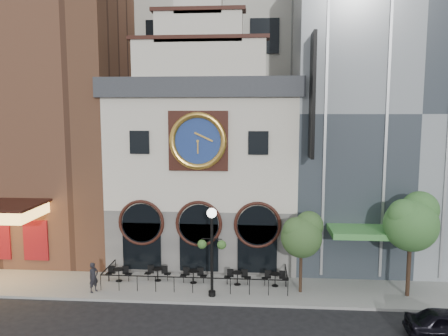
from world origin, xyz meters
The scene contains 16 objects.
ground centered at (0.00, 0.00, 0.00)m, with size 120.00×120.00×0.00m, color black.
sidewalk centered at (0.00, 2.50, 0.07)m, with size 44.00×5.00×0.15m, color gray.
clock_building centered at (0.00, 7.82, 6.69)m, with size 12.60×8.78×18.65m.
theater_building centered at (-13.00, 9.96, 12.60)m, with size 14.00×15.60×25.00m.
retail_building centered at (12.99, 9.99, 10.14)m, with size 14.00×14.40×20.00m.
office_tower centered at (0.00, 20.00, 20.00)m, with size 20.00×16.00×40.00m, color beige.
cafe_railing centered at (0.00, 2.50, 0.60)m, with size 10.60×2.60×0.90m, color black, non-canonical shape.
bistro_0 centered at (-4.70, 2.59, 0.61)m, with size 1.58×0.68×0.90m.
bistro_1 centered at (-2.38, 2.84, 0.61)m, with size 1.58×0.68×0.90m.
bistro_2 centered at (-0.18, 2.66, 0.61)m, with size 1.58×0.68×0.90m.
bistro_3 centered at (2.45, 2.60, 0.61)m, with size 1.58×0.68×0.90m.
bistro_4 centered at (4.65, 2.55, 0.61)m, with size 1.58×0.68×0.90m.
pedestrian centered at (-5.60, 0.93, 1.00)m, with size 0.62×0.41×1.70m, color black.
lamppost centered at (1.12, 0.91, 3.21)m, with size 1.58×0.54×4.95m.
tree_left centered at (6.09, 1.88, 3.52)m, with size 2.39×2.30×4.60m.
tree_right centered at (11.97, 1.82, 4.41)m, with size 3.02×2.91×5.81m.
Camera 1 is at (3.57, -22.07, 10.16)m, focal length 35.00 mm.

